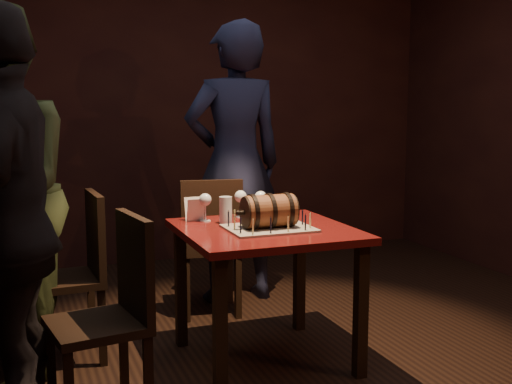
# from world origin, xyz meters

# --- Properties ---
(room_shell) EXTENTS (5.04, 5.04, 2.80)m
(room_shell) POSITION_xyz_m (0.00, 0.00, 1.40)
(room_shell) COLOR black
(room_shell) RESTS_ON ground
(pub_table) EXTENTS (0.90, 0.90, 0.75)m
(pub_table) POSITION_xyz_m (-0.02, 0.07, 0.64)
(pub_table) COLOR #4B0C0C
(pub_table) RESTS_ON ground
(cake_board) EXTENTS (0.45, 0.35, 0.01)m
(cake_board) POSITION_xyz_m (-0.01, 0.01, 0.76)
(cake_board) COLOR gray
(cake_board) RESTS_ON pub_table
(barrel_cake) EXTENTS (0.33, 0.19, 0.19)m
(barrel_cake) POSITION_xyz_m (-0.02, 0.01, 0.85)
(barrel_cake) COLOR brown
(barrel_cake) RESTS_ON cake_board
(birthday_candles) EXTENTS (0.40, 0.30, 0.09)m
(birthday_candles) POSITION_xyz_m (-0.01, 0.01, 0.80)
(birthday_candles) COLOR #FDEF97
(birthday_candles) RESTS_ON cake_board
(wine_glass_left) EXTENTS (0.07, 0.07, 0.16)m
(wine_glass_left) POSITION_xyz_m (-0.27, 0.36, 0.87)
(wine_glass_left) COLOR silver
(wine_glass_left) RESTS_ON pub_table
(wine_glass_mid) EXTENTS (0.07, 0.07, 0.16)m
(wine_glass_mid) POSITION_xyz_m (-0.04, 0.40, 0.87)
(wine_glass_mid) COLOR silver
(wine_glass_mid) RESTS_ON pub_table
(wine_glass_right) EXTENTS (0.07, 0.07, 0.16)m
(wine_glass_right) POSITION_xyz_m (0.06, 0.33, 0.87)
(wine_glass_right) COLOR silver
(wine_glass_right) RESTS_ON pub_table
(pint_of_ale) EXTENTS (0.07, 0.07, 0.15)m
(pint_of_ale) POSITION_xyz_m (-0.18, 0.26, 0.82)
(pint_of_ale) COLOR silver
(pint_of_ale) RESTS_ON pub_table
(menu_card) EXTENTS (0.10, 0.05, 0.13)m
(menu_card) POSITION_xyz_m (-0.32, 0.39, 0.81)
(menu_card) COLOR white
(menu_card) RESTS_ON pub_table
(chair_back) EXTENTS (0.46, 0.46, 0.93)m
(chair_back) POSITION_xyz_m (-0.08, 0.88, 0.52)
(chair_back) COLOR black
(chair_back) RESTS_ON ground
(chair_left_rear) EXTENTS (0.42, 0.42, 0.93)m
(chair_left_rear) POSITION_xyz_m (-0.97, 0.47, 0.52)
(chair_left_rear) COLOR black
(chair_left_rear) RESTS_ON ground
(chair_left_front) EXTENTS (0.46, 0.46, 0.93)m
(chair_left_front) POSITION_xyz_m (-0.89, -0.31, 0.52)
(chair_left_front) COLOR black
(chair_left_front) RESTS_ON ground
(person_back) EXTENTS (0.72, 0.47, 1.98)m
(person_back) POSITION_xyz_m (0.19, 1.19, 0.99)
(person_back) COLOR #1A1D35
(person_back) RESTS_ON ground
(person_left_front) EXTENTS (0.66, 1.14, 1.82)m
(person_left_front) POSITION_xyz_m (-1.31, -0.35, 0.91)
(person_left_front) COLOR black
(person_left_front) RESTS_ON ground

